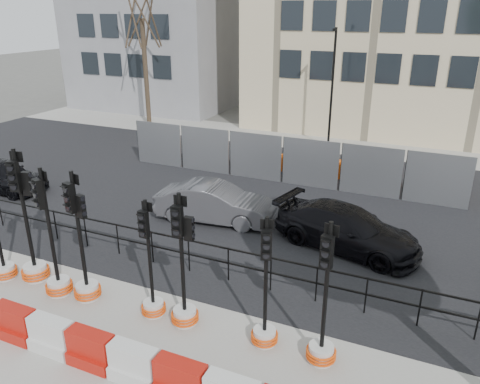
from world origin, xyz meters
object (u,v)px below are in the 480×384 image
at_px(traffic_signal_h, 322,335).
at_px(car_c, 347,229).
at_px(car_a, 0,175).
at_px(traffic_signal_a, 1,257).
at_px(traffic_signal_d, 85,271).

height_order(traffic_signal_h, car_c, traffic_signal_h).
xyz_separation_m(traffic_signal_h, car_c, (-0.58, 5.16, -0.01)).
bearing_deg(car_c, traffic_signal_h, -159.50).
xyz_separation_m(traffic_signal_h, car_a, (-14.25, 4.43, 0.00)).
height_order(traffic_signal_a, traffic_signal_h, traffic_signal_a).
bearing_deg(traffic_signal_d, traffic_signal_a, -163.63).
bearing_deg(traffic_signal_a, car_c, 37.18).
xyz_separation_m(traffic_signal_d, car_a, (-8.29, 4.59, -0.15)).
relative_size(traffic_signal_d, car_c, 0.71).
xyz_separation_m(traffic_signal_d, traffic_signal_h, (5.96, 0.16, -0.15)).
distance_m(traffic_signal_h, car_c, 5.20).
bearing_deg(car_c, traffic_signal_d, 148.84).
distance_m(car_a, car_c, 13.69).
relative_size(traffic_signal_d, traffic_signal_h, 1.07).
relative_size(traffic_signal_a, traffic_signal_d, 0.95).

